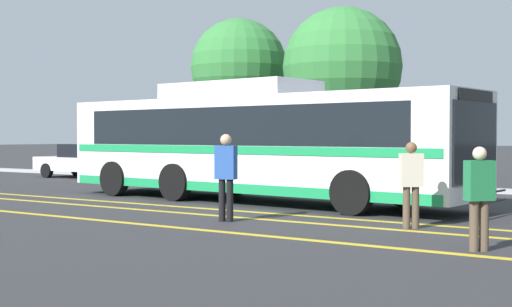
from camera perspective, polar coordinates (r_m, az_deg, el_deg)
ground_plane at (r=18.52m, az=4.60°, el=-3.97°), size 220.00×220.00×0.00m
lane_strip_0 at (r=17.13m, az=-4.15°, el=-4.40°), size 31.94×0.20×0.01m
lane_strip_1 at (r=16.32m, az=-6.44°, el=-4.70°), size 31.94×0.20×0.01m
lane_strip_2 at (r=14.85m, az=-11.55°, el=-5.33°), size 31.94×0.20×0.01m
curb_strip at (r=24.32m, az=8.33°, el=-2.52°), size 39.94×0.36×0.15m
transit_bus at (r=18.83m, az=-0.05°, el=0.95°), size 12.41×3.62×3.17m
parked_car_0 at (r=30.12m, az=-13.49°, el=-0.58°), size 4.68×1.89×1.41m
parked_car_1 at (r=25.85m, az=-4.88°, el=-0.82°), size 4.42×2.10×1.42m
pedestrian_0 at (r=11.24m, az=17.43°, el=-2.98°), size 0.44×0.46×1.58m
pedestrian_1 at (r=13.66m, az=12.30°, el=-2.06°), size 0.46×0.44×1.63m
pedestrian_2 at (r=14.45m, az=-2.42°, el=-1.45°), size 0.46×0.31×1.78m
tree_0 at (r=31.72m, az=-1.38°, el=6.91°), size 4.27×4.27×6.92m
tree_1 at (r=28.23m, az=6.92°, el=6.88°), size 4.67×4.67×6.77m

